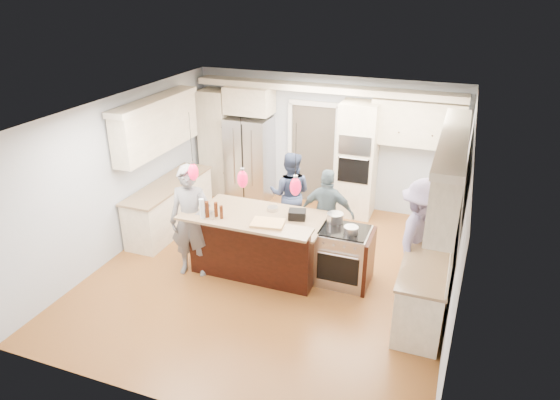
# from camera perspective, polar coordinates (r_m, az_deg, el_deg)

# --- Properties ---
(ground_plane) EXTENTS (6.00, 6.00, 0.00)m
(ground_plane) POSITION_cam_1_polar(r_m,az_deg,el_deg) (8.30, -0.86, -8.20)
(ground_plane) COLOR #965E29
(ground_plane) RESTS_ON ground
(room_shell) EXTENTS (5.54, 6.04, 2.72)m
(room_shell) POSITION_cam_1_polar(r_m,az_deg,el_deg) (7.49, -0.94, 3.64)
(room_shell) COLOR #B2BCC6
(room_shell) RESTS_ON ground
(refrigerator) EXTENTS (0.90, 0.70, 1.80)m
(refrigerator) POSITION_cam_1_polar(r_m,az_deg,el_deg) (10.65, -3.49, 4.70)
(refrigerator) COLOR #B7B7BC
(refrigerator) RESTS_ON ground
(oven_column) EXTENTS (0.72, 0.69, 2.30)m
(oven_column) POSITION_cam_1_polar(r_m,az_deg,el_deg) (9.93, 8.82, 4.51)
(oven_column) COLOR #FCEDCC
(oven_column) RESTS_ON ground
(back_upper_cabinets) EXTENTS (5.30, 0.61, 2.54)m
(back_upper_cabinets) POSITION_cam_1_polar(r_m,az_deg,el_deg) (10.24, 0.84, 8.45)
(back_upper_cabinets) COLOR #FCEDCC
(back_upper_cabinets) RESTS_ON ground
(right_counter_run) EXTENTS (0.64, 3.10, 2.51)m
(right_counter_run) POSITION_cam_1_polar(r_m,az_deg,el_deg) (7.61, 17.38, -3.44)
(right_counter_run) COLOR #FCEDCC
(right_counter_run) RESTS_ON ground
(left_cabinets) EXTENTS (0.64, 2.30, 2.51)m
(left_cabinets) POSITION_cam_1_polar(r_m,az_deg,el_deg) (9.50, -12.97, 2.64)
(left_cabinets) COLOR #FCEDCC
(left_cabinets) RESTS_ON ground
(kitchen_island) EXTENTS (2.10, 1.46, 1.12)m
(kitchen_island) POSITION_cam_1_polar(r_m,az_deg,el_deg) (8.19, -2.32, -4.75)
(kitchen_island) COLOR black
(kitchen_island) RESTS_ON ground
(island_range) EXTENTS (0.82, 0.71, 0.92)m
(island_range) POSITION_cam_1_polar(r_m,az_deg,el_deg) (7.90, 7.44, -6.38)
(island_range) COLOR #B7B7BC
(island_range) RESTS_ON ground
(pendant_lights) EXTENTS (1.75, 0.15, 1.03)m
(pendant_lights) POSITION_cam_1_polar(r_m,az_deg,el_deg) (7.15, -4.31, 2.43)
(pendant_lights) COLOR black
(pendant_lights) RESTS_ON ground
(person_bar_end) EXTENTS (0.75, 0.58, 1.85)m
(person_bar_end) POSITION_cam_1_polar(r_m,az_deg,el_deg) (7.97, -10.14, -2.44)
(person_bar_end) COLOR slate
(person_bar_end) RESTS_ON ground
(person_far_left) EXTENTS (0.87, 0.73, 1.60)m
(person_far_left) POSITION_cam_1_polar(r_m,az_deg,el_deg) (9.14, 1.18, 0.69)
(person_far_left) COLOR navy
(person_far_left) RESTS_ON ground
(person_far_right) EXTENTS (0.94, 0.43, 1.58)m
(person_far_right) POSITION_cam_1_polar(r_m,az_deg,el_deg) (8.44, 5.42, -1.59)
(person_far_right) COLOR slate
(person_far_right) RESTS_ON ground
(person_range_side) EXTENTS (0.90, 1.30, 1.85)m
(person_range_side) POSITION_cam_1_polar(r_m,az_deg,el_deg) (7.62, 15.77, -4.30)
(person_range_side) COLOR gray
(person_range_side) RESTS_ON ground
(floor_rug) EXTENTS (0.76, 0.94, 0.01)m
(floor_rug) POSITION_cam_1_polar(r_m,az_deg,el_deg) (8.05, 15.94, -10.33)
(floor_rug) COLOR #927B4F
(floor_rug) RESTS_ON ground
(water_bottle) EXTENTS (0.09, 0.09, 0.32)m
(water_bottle) POSITION_cam_1_polar(r_m,az_deg,el_deg) (7.53, -8.92, -0.99)
(water_bottle) COLOR silver
(water_bottle) RESTS_ON kitchen_island
(beer_bottle_a) EXTENTS (0.06, 0.06, 0.23)m
(beer_bottle_a) POSITION_cam_1_polar(r_m,az_deg,el_deg) (7.57, -7.33, -1.09)
(beer_bottle_a) COLOR #431C0B
(beer_bottle_a) RESTS_ON kitchen_island
(beer_bottle_b) EXTENTS (0.07, 0.07, 0.25)m
(beer_bottle_b) POSITION_cam_1_polar(r_m,az_deg,el_deg) (7.57, -8.34, -1.07)
(beer_bottle_b) COLOR #431C0B
(beer_bottle_b) RESTS_ON kitchen_island
(beer_bottle_c) EXTENTS (0.05, 0.05, 0.21)m
(beer_bottle_c) POSITION_cam_1_polar(r_m,az_deg,el_deg) (7.51, -6.72, -1.39)
(beer_bottle_c) COLOR #431C0B
(beer_bottle_c) RESTS_ON kitchen_island
(drink_can) EXTENTS (0.08, 0.08, 0.13)m
(drink_can) POSITION_cam_1_polar(r_m,az_deg,el_deg) (7.52, -7.79, -1.75)
(drink_can) COLOR #B7B7BC
(drink_can) RESTS_ON kitchen_island
(cutting_board) EXTENTS (0.52, 0.41, 0.04)m
(cutting_board) POSITION_cam_1_polar(r_m,az_deg,el_deg) (7.32, -1.39, -2.66)
(cutting_board) COLOR tan
(cutting_board) RESTS_ON kitchen_island
(pot_large) EXTENTS (0.26, 0.26, 0.15)m
(pot_large) POSITION_cam_1_polar(r_m,az_deg,el_deg) (7.85, 6.31, -2.04)
(pot_large) COLOR #B7B7BC
(pot_large) RESTS_ON island_range
(pot_small) EXTENTS (0.22, 0.22, 0.11)m
(pot_small) POSITION_cam_1_polar(r_m,az_deg,el_deg) (7.56, 8.12, -3.41)
(pot_small) COLOR #B7B7BC
(pot_small) RESTS_ON island_range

